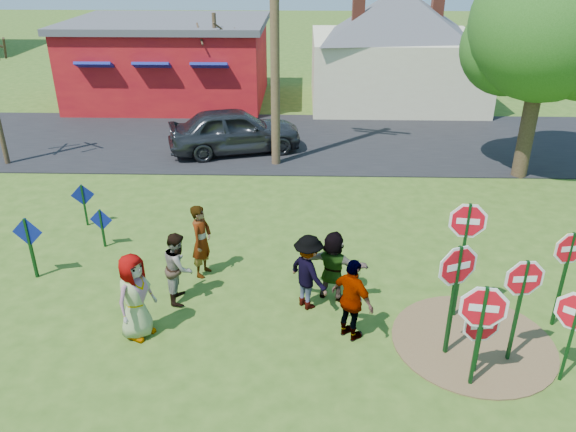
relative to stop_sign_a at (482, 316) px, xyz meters
name	(u,v)px	position (x,y,z in m)	size (l,w,h in m)	color
ground	(252,309)	(-4.13, 2.19, -1.51)	(120.00, 120.00, 0.00)	#315017
road	(277,141)	(-4.13, 13.69, -1.49)	(120.00, 7.50, 0.04)	black
dirt_patch	(473,342)	(0.37, 1.19, -1.49)	(3.20, 3.20, 0.03)	brown
red_building	(171,60)	(-9.63, 20.18, 0.46)	(9.40, 7.69, 3.90)	maroon
cream_house	(397,41)	(1.37, 20.19, 1.42)	(9.40, 9.40, 6.50)	beige
stop_sign_a	(482,316)	(0.00, 0.00, 0.00)	(1.11, 0.16, 2.23)	#0F3815
stop_sign_b	(466,232)	(0.19, 2.07, 0.51)	(1.01, 0.12, 2.77)	#0F3815
stop_sign_c	(522,289)	(0.89, 0.68, 0.10)	(0.98, 0.12, 2.32)	#0F3815
stop_sign_d	(569,256)	(2.18, 1.83, 0.13)	(0.92, 0.19, 2.29)	#0F3815
stop_sign_e	(481,329)	(0.15, 0.32, -0.53)	(0.93, 0.12, 1.52)	#0F3815
stop_sign_f	(576,318)	(1.68, 0.17, -0.14)	(0.84, 0.63, 1.99)	#0F3815
stop_sign_g	(456,277)	(-0.26, 0.85, 0.23)	(1.02, 0.43, 2.52)	#0F3815
blue_diamond_b	(29,241)	(-9.38, 3.36, -0.53)	(0.73, 0.07, 1.57)	#0F3815
blue_diamond_c	(102,224)	(-8.23, 4.88, -0.84)	(0.60, 0.07, 1.08)	#0F3815
blue_diamond_d	(84,200)	(-9.13, 6.10, -0.74)	(0.62, 0.15, 1.25)	#0F3815
person_a	(135,296)	(-6.34, 1.26, -0.59)	(0.90, 0.59, 1.84)	#3E4798
person_b	(202,241)	(-5.42, 3.61, -0.61)	(0.66, 0.43, 1.80)	#307F6C
person_c	(179,267)	(-5.75, 2.56, -0.69)	(0.80, 0.62, 1.64)	brown
person_d	(308,272)	(-2.92, 2.35, -0.65)	(1.11, 0.64, 1.72)	#313135
person_e	(352,300)	(-2.06, 1.30, -0.62)	(1.04, 0.43, 1.77)	#52305E
person_f	(333,266)	(-2.38, 2.72, -0.69)	(1.51, 0.48, 1.63)	#184A22
suv	(235,130)	(-5.63, 12.32, -0.63)	(1.97, 4.90, 1.67)	#2B2A2F
utility_pole	(274,10)	(-4.03, 11.10, 3.74)	(2.38, 0.81, 9.97)	#4C3823
leafy_tree	(550,33)	(4.43, 10.17, 3.18)	(5.12, 4.67, 7.28)	#382819
bare_tree_east	(216,51)	(-6.93, 17.18, 1.41)	(1.80, 1.80, 4.51)	#382819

